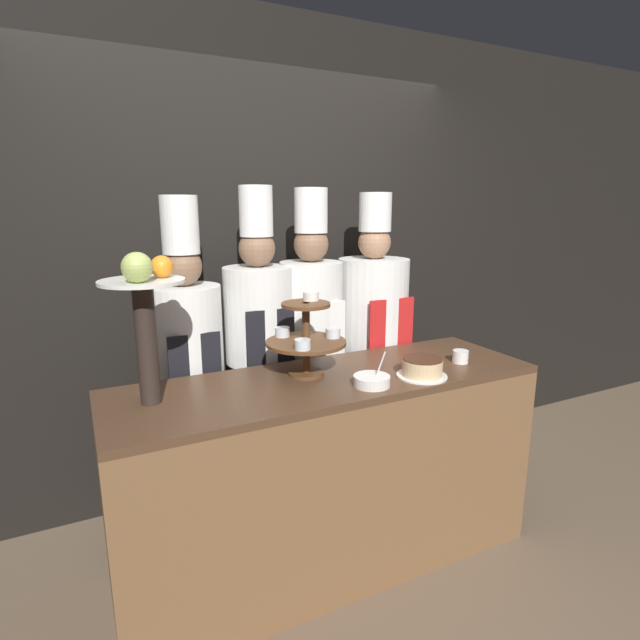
{
  "coord_description": "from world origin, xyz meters",
  "views": [
    {
      "loc": [
        -1.01,
        -1.62,
        1.73
      ],
      "look_at": [
        0.0,
        0.41,
        1.21
      ],
      "focal_mm": 28.0,
      "sensor_mm": 36.0,
      "label": 1
    }
  ],
  "objects_px": {
    "tiered_stand": "(306,336)",
    "cake_round": "(422,368)",
    "chef_right": "(372,333)",
    "fruit_pedestal": "(145,306)",
    "chef_center_left": "(260,345)",
    "serving_bowl_near": "(372,381)",
    "chef_left": "(188,362)",
    "chef_center_right": "(312,336)",
    "cup_white": "(460,357)"
  },
  "relations": [
    {
      "from": "cup_white",
      "to": "chef_right",
      "type": "bearing_deg",
      "value": 101.16
    },
    {
      "from": "fruit_pedestal",
      "to": "cup_white",
      "type": "relative_size",
      "value": 7.82
    },
    {
      "from": "chef_right",
      "to": "chef_center_left",
      "type": "bearing_deg",
      "value": 179.99
    },
    {
      "from": "serving_bowl_near",
      "to": "chef_right",
      "type": "relative_size",
      "value": 0.09
    },
    {
      "from": "fruit_pedestal",
      "to": "chef_center_left",
      "type": "height_order",
      "value": "chef_center_left"
    },
    {
      "from": "chef_center_right",
      "to": "cake_round",
      "type": "bearing_deg",
      "value": -72.48
    },
    {
      "from": "fruit_pedestal",
      "to": "serving_bowl_near",
      "type": "height_order",
      "value": "fruit_pedestal"
    },
    {
      "from": "cake_round",
      "to": "serving_bowl_near",
      "type": "xyz_separation_m",
      "value": [
        -0.27,
        0.0,
        -0.02
      ]
    },
    {
      "from": "cake_round",
      "to": "fruit_pedestal",
      "type": "bearing_deg",
      "value": 169.09
    },
    {
      "from": "tiered_stand",
      "to": "fruit_pedestal",
      "type": "xyz_separation_m",
      "value": [
        -0.7,
        -0.04,
        0.21
      ]
    },
    {
      "from": "fruit_pedestal",
      "to": "chef_left",
      "type": "distance_m",
      "value": 0.68
    },
    {
      "from": "tiered_stand",
      "to": "chef_right",
      "type": "xyz_separation_m",
      "value": [
        0.65,
        0.45,
        -0.16
      ]
    },
    {
      "from": "cake_round",
      "to": "cup_white",
      "type": "distance_m",
      "value": 0.32
    },
    {
      "from": "tiered_stand",
      "to": "chef_left",
      "type": "bearing_deg",
      "value": 135.24
    },
    {
      "from": "chef_center_left",
      "to": "cup_white",
      "type": "bearing_deg",
      "value": -36.78
    },
    {
      "from": "fruit_pedestal",
      "to": "chef_center_left",
      "type": "distance_m",
      "value": 0.87
    },
    {
      "from": "chef_center_left",
      "to": "chef_center_right",
      "type": "bearing_deg",
      "value": 0.0
    },
    {
      "from": "chef_right",
      "to": "fruit_pedestal",
      "type": "bearing_deg",
      "value": -160.1
    },
    {
      "from": "tiered_stand",
      "to": "chef_center_right",
      "type": "relative_size",
      "value": 0.21
    },
    {
      "from": "chef_left",
      "to": "chef_right",
      "type": "bearing_deg",
      "value": -0.0
    },
    {
      "from": "tiered_stand",
      "to": "chef_center_right",
      "type": "distance_m",
      "value": 0.53
    },
    {
      "from": "fruit_pedestal",
      "to": "chef_center_left",
      "type": "bearing_deg",
      "value": 37.72
    },
    {
      "from": "chef_center_left",
      "to": "serving_bowl_near",
      "type": "bearing_deg",
      "value": -69.64
    },
    {
      "from": "cup_white",
      "to": "chef_center_left",
      "type": "xyz_separation_m",
      "value": [
        -0.84,
        0.63,
        0.0
      ]
    },
    {
      "from": "tiered_stand",
      "to": "serving_bowl_near",
      "type": "bearing_deg",
      "value": -53.21
    },
    {
      "from": "cake_round",
      "to": "serving_bowl_near",
      "type": "bearing_deg",
      "value": 179.3
    },
    {
      "from": "fruit_pedestal",
      "to": "cake_round",
      "type": "bearing_deg",
      "value": -10.91
    },
    {
      "from": "chef_left",
      "to": "chef_center_left",
      "type": "xyz_separation_m",
      "value": [
        0.38,
        0.0,
        0.04
      ]
    },
    {
      "from": "tiered_stand",
      "to": "chef_right",
      "type": "relative_size",
      "value": 0.21
    },
    {
      "from": "chef_center_right",
      "to": "chef_right",
      "type": "height_order",
      "value": "chef_center_right"
    },
    {
      "from": "fruit_pedestal",
      "to": "chef_center_left",
      "type": "relative_size",
      "value": 0.33
    },
    {
      "from": "fruit_pedestal",
      "to": "chef_right",
      "type": "height_order",
      "value": "chef_right"
    },
    {
      "from": "cup_white",
      "to": "cake_round",
      "type": "bearing_deg",
      "value": -164.59
    },
    {
      "from": "tiered_stand",
      "to": "chef_center_right",
      "type": "height_order",
      "value": "chef_center_right"
    },
    {
      "from": "chef_right",
      "to": "tiered_stand",
      "type": "bearing_deg",
      "value": -145.29
    },
    {
      "from": "cup_white",
      "to": "chef_center_right",
      "type": "height_order",
      "value": "chef_center_right"
    },
    {
      "from": "cup_white",
      "to": "serving_bowl_near",
      "type": "height_order",
      "value": "serving_bowl_near"
    },
    {
      "from": "fruit_pedestal",
      "to": "cup_white",
      "type": "height_order",
      "value": "fruit_pedestal"
    },
    {
      "from": "tiered_stand",
      "to": "cup_white",
      "type": "distance_m",
      "value": 0.81
    },
    {
      "from": "cake_round",
      "to": "chef_center_right",
      "type": "distance_m",
      "value": 0.75
    },
    {
      "from": "serving_bowl_near",
      "to": "chef_right",
      "type": "xyz_separation_m",
      "value": [
        0.45,
        0.71,
        -0.0
      ]
    },
    {
      "from": "cup_white",
      "to": "chef_right",
      "type": "distance_m",
      "value": 0.64
    },
    {
      "from": "tiered_stand",
      "to": "cup_white",
      "type": "xyz_separation_m",
      "value": [
        0.77,
        -0.18,
        -0.16
      ]
    },
    {
      "from": "chef_left",
      "to": "chef_center_right",
      "type": "bearing_deg",
      "value": 0.01
    },
    {
      "from": "serving_bowl_near",
      "to": "chef_left",
      "type": "relative_size",
      "value": 0.09
    },
    {
      "from": "tiered_stand",
      "to": "cake_round",
      "type": "xyz_separation_m",
      "value": [
        0.46,
        -0.26,
        -0.14
      ]
    },
    {
      "from": "cake_round",
      "to": "chef_left",
      "type": "height_order",
      "value": "chef_left"
    },
    {
      "from": "fruit_pedestal",
      "to": "chef_center_right",
      "type": "relative_size",
      "value": 0.33
    },
    {
      "from": "chef_center_right",
      "to": "cup_white",
      "type": "bearing_deg",
      "value": -49.82
    },
    {
      "from": "chef_right",
      "to": "cup_white",
      "type": "bearing_deg",
      "value": -78.84
    }
  ]
}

